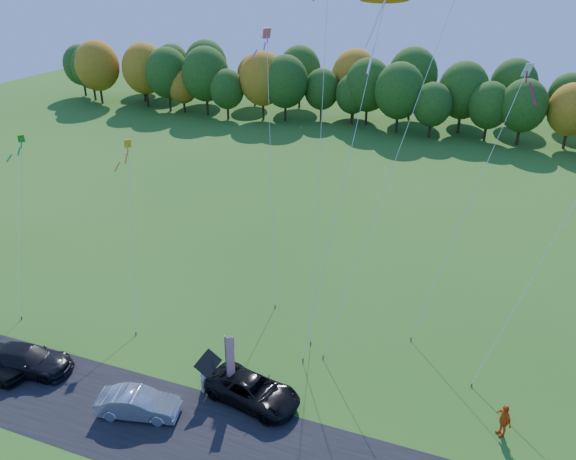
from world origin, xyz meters
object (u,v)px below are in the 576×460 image
(silver_sedan, at_px, (138,404))
(feather_flag, at_px, (229,358))
(black_suv, at_px, (253,390))
(person_east, at_px, (503,420))

(silver_sedan, xyz_separation_m, feather_flag, (3.67, 3.22, 1.55))
(black_suv, height_order, person_east, person_east)
(person_east, height_order, feather_flag, feather_flag)
(silver_sedan, relative_size, feather_flag, 1.15)
(person_east, distance_m, feather_flag, 14.05)
(feather_flag, bearing_deg, person_east, 8.25)
(black_suv, relative_size, silver_sedan, 1.22)
(black_suv, bearing_deg, feather_flag, 91.29)
(black_suv, distance_m, person_east, 12.61)
(silver_sedan, height_order, person_east, person_east)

